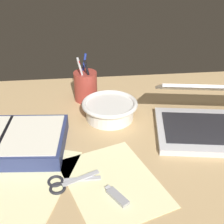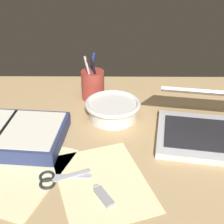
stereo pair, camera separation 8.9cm
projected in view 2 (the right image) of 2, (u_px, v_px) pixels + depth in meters
desk_top at (99, 155)px, 85.01cm from camera, size 140.00×100.00×2.00cm
laptop at (218, 122)px, 88.43cm from camera, size 37.43×33.15×17.59cm
bowl at (113, 109)px, 98.13cm from camera, size 17.60×17.60×5.80cm
pen_cup at (93, 85)px, 108.69cm from camera, size 7.98×7.98×16.34cm
planner at (6, 134)px, 87.89cm from camera, size 34.10×23.53×4.73cm
scissors at (53, 179)px, 74.85cm from camera, size 12.78×7.04×0.80cm
paper_sheet_front at (102, 182)px, 74.29cm from camera, size 27.69×31.66×0.16cm
paper_sheet_beside_planner at (20, 173)px, 77.03cm from camera, size 26.97×31.39×0.16cm
usb_drive at (103, 197)px, 69.70cm from camera, size 5.22×6.93×1.00cm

